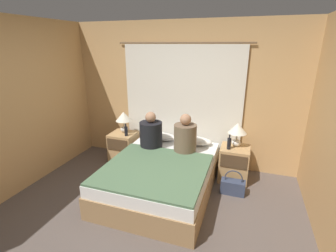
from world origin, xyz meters
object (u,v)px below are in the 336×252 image
object	(u,v)px
lamp_left	(124,118)
handbag_on_floor	(233,186)
pillow_left	(160,136)
bed	(162,176)
nightstand_left	(124,147)
person_left_in_bed	(151,133)
person_right_in_bed	(185,137)
beer_bottle_on_left_stand	(126,131)
lamp_right	(237,130)
pillow_right	(195,141)
nightstand_right	(234,164)
beer_bottle_on_right_stand	(229,143)

from	to	relation	value
lamp_left	handbag_on_floor	world-z (taller)	lamp_left
lamp_left	pillow_left	xyz separation A→B (m)	(0.68, 0.06, -0.29)
bed	nightstand_left	xyz separation A→B (m)	(-1.00, 0.66, 0.05)
person_left_in_bed	person_right_in_bed	bearing A→B (deg)	0.00
pillow_left	person_left_in_bed	size ratio (longest dim) A/B	0.96
bed	beer_bottle_on_left_stand	size ratio (longest dim) A/B	8.72
beer_bottle_on_left_stand	person_left_in_bed	bearing A→B (deg)	-14.94
lamp_right	beer_bottle_on_left_stand	distance (m)	1.90
lamp_left	person_right_in_bed	size ratio (longest dim) A/B	0.62
pillow_right	beer_bottle_on_left_stand	xyz separation A→B (m)	(-1.20, -0.21, 0.11)
nightstand_left	lamp_left	distance (m)	0.55
lamp_right	pillow_right	bearing A→B (deg)	174.95
person_left_in_bed	handbag_on_floor	bearing A→B (deg)	-7.55
lamp_right	beer_bottle_on_left_stand	xyz separation A→B (m)	(-1.88, -0.15, -0.18)
lamp_left	bed	bearing A→B (deg)	-36.00
pillow_right	beer_bottle_on_left_stand	bearing A→B (deg)	-169.86
nightstand_right	person_right_in_bed	bearing A→B (deg)	-163.20
person_left_in_bed	lamp_left	bearing A→B (deg)	155.62
lamp_left	beer_bottle_on_left_stand	world-z (taller)	lamp_left
person_right_in_bed	person_left_in_bed	bearing A→B (deg)	-180.00
beer_bottle_on_left_stand	handbag_on_floor	xyz separation A→B (m)	(1.91, -0.33, -0.54)
pillow_left	beer_bottle_on_right_stand	bearing A→B (deg)	-9.97
bed	handbag_on_floor	size ratio (longest dim) A/B	5.09
nightstand_left	person_right_in_bed	world-z (taller)	person_right_in_bed
pillow_right	beer_bottle_on_right_stand	xyz separation A→B (m)	(0.58, -0.21, 0.12)
nightstand_left	pillow_right	bearing A→B (deg)	5.53
nightstand_left	nightstand_right	world-z (taller)	same
nightstand_right	pillow_left	world-z (taller)	pillow_left
lamp_right	beer_bottle_on_left_stand	size ratio (longest dim) A/B	1.73
pillow_right	beer_bottle_on_right_stand	size ratio (longest dim) A/B	2.43
nightstand_left	person_right_in_bed	distance (m)	1.34
bed	pillow_left	xyz separation A→B (m)	(-0.32, 0.79, 0.31)
bed	handbag_on_floor	bearing A→B (deg)	13.48
person_left_in_bed	beer_bottle_on_left_stand	size ratio (longest dim) A/B	2.71
nightstand_left	lamp_left	world-z (taller)	lamp_left
handbag_on_floor	lamp_left	bearing A→B (deg)	166.69
nightstand_right	person_right_in_bed	xyz separation A→B (m)	(-0.76, -0.23, 0.45)
bed	person_right_in_bed	distance (m)	0.70
beer_bottle_on_left_stand	beer_bottle_on_right_stand	world-z (taller)	beer_bottle_on_right_stand
nightstand_left	person_left_in_bed	world-z (taller)	person_left_in_bed
handbag_on_floor	person_left_in_bed	bearing A→B (deg)	172.45
person_right_in_bed	handbag_on_floor	xyz separation A→B (m)	(0.79, -0.18, -0.62)
pillow_left	beer_bottle_on_right_stand	distance (m)	1.25
nightstand_left	person_right_in_bed	size ratio (longest dim) A/B	0.91
bed	person_right_in_bed	xyz separation A→B (m)	(0.24, 0.43, 0.50)
bed	pillow_right	bearing A→B (deg)	67.84
person_right_in_bed	lamp_right	bearing A→B (deg)	21.34
beer_bottle_on_left_stand	handbag_on_floor	bearing A→B (deg)	-9.67
lamp_left	handbag_on_floor	bearing A→B (deg)	-13.31
handbag_on_floor	beer_bottle_on_left_stand	bearing A→B (deg)	170.33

